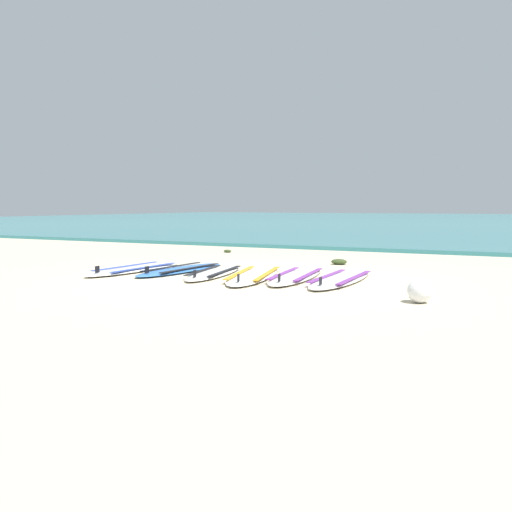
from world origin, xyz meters
TOP-DOWN VIEW (x-y plane):
  - ground_plane at (0.00, 0.00)m, footprint 80.00×80.00m
  - sea at (0.00, 35.76)m, footprint 80.00×60.00m
  - surfboard_0 at (-2.34, 0.12)m, footprint 0.71×2.37m
  - surfboard_1 at (-1.57, 0.40)m, footprint 0.75×2.31m
  - surfboard_2 at (-0.81, 0.25)m, footprint 0.87×2.19m
  - surfboard_3 at (-0.08, 0.25)m, footprint 1.17×2.58m
  - surfboard_4 at (0.57, 0.45)m, footprint 0.82×2.37m
  - surfboard_5 at (1.31, 0.43)m, footprint 0.61×2.39m
  - beach_ball at (2.68, -0.92)m, footprint 0.29×0.29m
  - seaweed_clump_near_shoreline at (0.60, 2.69)m, footprint 0.31×0.25m
  - seaweed_clump_mid_sand at (-2.67, 4.11)m, footprint 0.20×0.16m

SIDE VIEW (x-z plane):
  - ground_plane at x=0.00m, z-range 0.00..0.00m
  - seaweed_clump_mid_sand at x=-2.67m, z-range 0.00..0.07m
  - surfboard_3 at x=-0.08m, z-range -0.05..0.13m
  - surfboard_5 at x=1.31m, z-range -0.05..0.13m
  - surfboard_0 at x=-2.34m, z-range -0.05..0.13m
  - surfboard_4 at x=0.57m, z-range -0.05..0.13m
  - surfboard_1 at x=-1.57m, z-range -0.05..0.13m
  - surfboard_2 at x=-0.81m, z-range -0.05..0.13m
  - sea at x=0.00m, z-range 0.00..0.10m
  - seaweed_clump_near_shoreline at x=0.60m, z-range 0.00..0.11m
  - beach_ball at x=2.68m, z-range 0.00..0.29m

